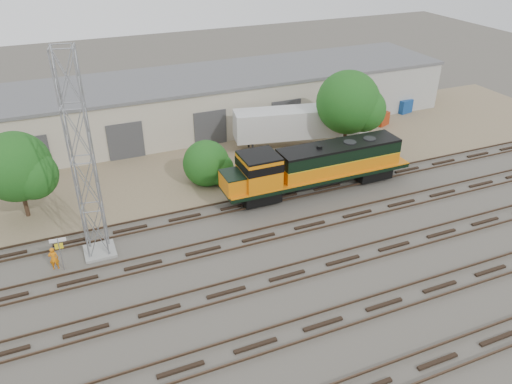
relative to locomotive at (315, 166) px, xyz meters
name	(u,v)px	position (x,y,z in m)	size (l,w,h in m)	color
ground	(267,250)	(-6.75, -6.00, -2.20)	(140.00, 140.00, 0.00)	#47423A
dirt_strip	(200,160)	(-6.75, 9.00, -2.19)	(80.00, 16.00, 0.02)	#726047
tracks	(287,276)	(-6.75, -9.00, -2.12)	(80.00, 20.40, 0.28)	black
warehouse	(176,105)	(-6.71, 16.98, 0.45)	(58.40, 10.40, 5.30)	#B8AE99
locomotive	(315,166)	(0.00, 0.00, 0.00)	(15.79, 2.77, 3.80)	black
signal_tower	(83,163)	(-17.09, -1.92, 4.39)	(1.99, 1.99, 13.49)	gray
sign_post	(59,248)	(-19.42, -2.89, -0.53)	(0.98, 0.12, 2.40)	gray
worker	(54,258)	(-19.90, -2.61, -1.40)	(0.58, 0.38, 1.60)	orange
semi_trailer	(304,123)	(3.23, 8.02, 0.24)	(12.85, 4.92, 3.88)	silver
dumpster_blue	(403,106)	(17.94, 12.19, -1.45)	(1.60, 1.50, 1.50)	navy
dumpster_red	(380,118)	(13.37, 10.00, -1.50)	(1.50, 1.40, 1.40)	#932F10
tree_west	(20,169)	(-21.13, 4.68, 1.73)	(5.27, 5.02, 6.57)	#382619
tree_mid	(209,165)	(-7.26, 4.67, -0.60)	(4.04, 3.85, 3.85)	#382619
tree_east	(352,104)	(6.51, 5.34, 2.50)	(5.99, 5.71, 7.70)	#382619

